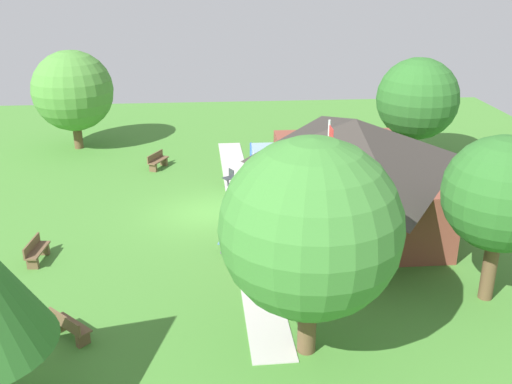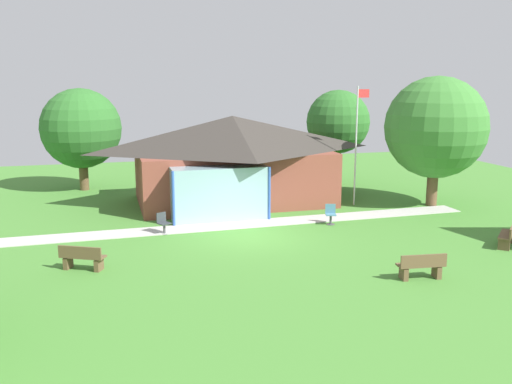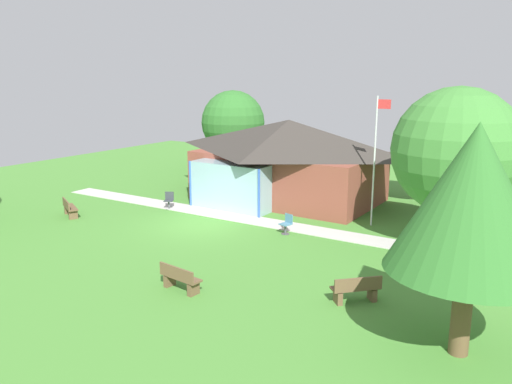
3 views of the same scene
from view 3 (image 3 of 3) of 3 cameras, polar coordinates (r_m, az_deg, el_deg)
The scene contains 13 objects.
ground_plane at distance 23.34m, azimuth -5.90°, elevation -3.72°, with size 44.00×44.00×0.00m, color #478433.
pavilion at distance 27.53m, azimuth 3.39°, elevation 3.74°, with size 10.37×7.49×4.35m.
footpath at distance 24.74m, azimuth -3.22°, elevation -2.66°, with size 21.18×1.30×0.03m, color #BCB7B2.
flagpole at distance 23.10m, azimuth 13.22°, elevation 3.97°, with size 0.64×0.08×5.81m.
bench_lawn_far_right at distance 15.81m, azimuth 11.15°, elevation -10.70°, with size 1.37×1.38×0.84m.
bench_front_right at distance 16.47m, azimuth -8.52°, elevation -9.59°, with size 1.54×0.60×0.84m.
bench_mid_left at distance 26.11m, azimuth -20.15°, elevation -1.74°, with size 1.54×1.07×0.84m.
patio_chair_west at distance 26.30m, azimuth -9.72°, elevation -0.98°, with size 0.60×0.60×0.86m.
patio_chair_lawn_spare at distance 21.92m, azimuth 3.44°, elevation -3.65°, with size 0.55×0.55×0.86m.
tree_behind_pavilion_right at distance 27.64m, azimuth 19.48°, elevation 6.01°, with size 3.66×3.66×5.53m.
tree_far_east at distance 12.68m, azimuth 23.11°, elevation -0.76°, with size 3.90×3.90×5.68m.
tree_east_hedge at distance 20.96m, azimuth 21.49°, elevation 4.28°, with size 4.90×4.90×6.30m.
tree_behind_pavilion_left at distance 35.79m, azimuth -2.59°, elevation 7.79°, with size 4.40×4.40×5.65m.
Camera 3 is at (14.12, -17.33, 6.70)m, focal length 35.72 mm.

